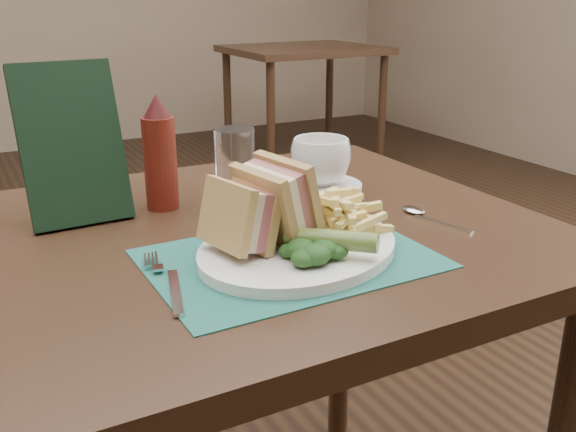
% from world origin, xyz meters
% --- Properties ---
extents(wall_back, '(6.00, 0.00, 6.00)m').
position_xyz_m(wall_back, '(0.00, 3.50, 0.00)').
color(wall_back, gray).
rests_on(wall_back, ground).
extents(table_bg_right, '(0.90, 0.75, 0.75)m').
position_xyz_m(table_bg_right, '(1.65, 2.24, 0.38)').
color(table_bg_right, black).
rests_on(table_bg_right, ground).
extents(placemat, '(0.37, 0.27, 0.00)m').
position_xyz_m(placemat, '(0.01, -0.64, 0.75)').
color(placemat, '#1B574C').
rests_on(placemat, table_main).
extents(plate, '(0.37, 0.33, 0.01)m').
position_xyz_m(plate, '(0.02, -0.63, 0.76)').
color(plate, white).
rests_on(plate, placemat).
extents(sandwich_half_a, '(0.09, 0.11, 0.10)m').
position_xyz_m(sandwich_half_a, '(-0.08, -0.62, 0.82)').
color(sandwich_half_a, tan).
rests_on(sandwich_half_a, plate).
extents(sandwich_half_b, '(0.10, 0.13, 0.11)m').
position_xyz_m(sandwich_half_b, '(-0.02, -0.61, 0.82)').
color(sandwich_half_b, tan).
rests_on(sandwich_half_b, plate).
extents(kale_garnish, '(0.11, 0.08, 0.03)m').
position_xyz_m(kale_garnish, '(0.02, -0.69, 0.78)').
color(kale_garnish, '#163714').
rests_on(kale_garnish, plate).
extents(pickle_spear, '(0.10, 0.10, 0.03)m').
position_xyz_m(pickle_spear, '(0.04, -0.69, 0.79)').
color(pickle_spear, '#4A6626').
rests_on(pickle_spear, plate).
extents(fries_pile, '(0.18, 0.20, 0.06)m').
position_xyz_m(fries_pile, '(0.10, -0.61, 0.80)').
color(fries_pile, '#E8CF74').
rests_on(fries_pile, plate).
extents(fork, '(0.08, 0.17, 0.01)m').
position_xyz_m(fork, '(-0.16, -0.64, 0.76)').
color(fork, silver).
rests_on(fork, placemat).
extents(spoon, '(0.08, 0.15, 0.01)m').
position_xyz_m(spoon, '(0.27, -0.61, 0.76)').
color(spoon, silver).
rests_on(spoon, table_main).
extents(saucer, '(0.16, 0.16, 0.01)m').
position_xyz_m(saucer, '(0.20, -0.39, 0.76)').
color(saucer, white).
rests_on(saucer, table_main).
extents(coffee_cup, '(0.15, 0.15, 0.08)m').
position_xyz_m(coffee_cup, '(0.20, -0.39, 0.80)').
color(coffee_cup, white).
rests_on(coffee_cup, saucer).
extents(drinking_glass, '(0.08, 0.08, 0.13)m').
position_xyz_m(drinking_glass, '(0.03, -0.40, 0.81)').
color(drinking_glass, white).
rests_on(drinking_glass, table_main).
extents(ketchup_bottle, '(0.07, 0.07, 0.19)m').
position_xyz_m(ketchup_bottle, '(-0.08, -0.35, 0.84)').
color(ketchup_bottle, '#56160E').
rests_on(ketchup_bottle, table_main).
extents(check_presenter, '(0.15, 0.10, 0.24)m').
position_xyz_m(check_presenter, '(-0.21, -0.34, 0.87)').
color(check_presenter, black).
rests_on(check_presenter, table_main).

